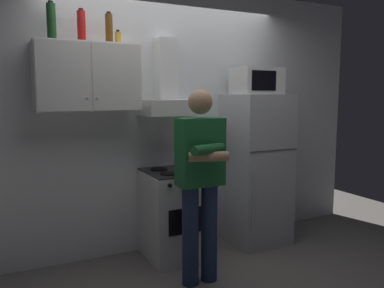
{
  "coord_description": "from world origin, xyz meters",
  "views": [
    {
      "loc": [
        -1.59,
        -3.18,
        1.6
      ],
      "look_at": [
        0.0,
        0.0,
        1.15
      ],
      "focal_mm": 36.66,
      "sensor_mm": 36.0,
      "label": 1
    }
  ],
  "objects_px": {
    "cooking_pot": "(193,165)",
    "bottle_wine_green": "(51,22)",
    "bottle_spice_jar": "(118,38)",
    "stove_oven": "(176,213)",
    "microwave": "(257,81)",
    "refrigerator": "(256,169)",
    "range_hood": "(170,95)",
    "upper_cabinet": "(87,77)",
    "bottle_soda_red": "(81,26)",
    "bottle_beer_brown": "(109,29)",
    "person_standing": "(200,179)"
  },
  "relations": [
    {
      "from": "cooking_pot",
      "to": "bottle_wine_green",
      "type": "bearing_deg",
      "value": 168.17
    },
    {
      "from": "bottle_beer_brown",
      "to": "cooking_pot",
      "type": "bearing_deg",
      "value": -18.19
    },
    {
      "from": "refrigerator",
      "to": "person_standing",
      "type": "height_order",
      "value": "person_standing"
    },
    {
      "from": "refrigerator",
      "to": "cooking_pot",
      "type": "xyz_separation_m",
      "value": [
        -0.82,
        -0.12,
        0.13
      ]
    },
    {
      "from": "upper_cabinet",
      "to": "range_hood",
      "type": "xyz_separation_m",
      "value": [
        0.8,
        0.0,
        -0.15
      ]
    },
    {
      "from": "stove_oven",
      "to": "bottle_spice_jar",
      "type": "relative_size",
      "value": 6.54
    },
    {
      "from": "range_hood",
      "to": "bottle_wine_green",
      "type": "xyz_separation_m",
      "value": [
        -1.08,
        0.01,
        0.61
      ]
    },
    {
      "from": "range_hood",
      "to": "person_standing",
      "type": "height_order",
      "value": "range_hood"
    },
    {
      "from": "upper_cabinet",
      "to": "bottle_soda_red",
      "type": "xyz_separation_m",
      "value": [
        -0.03,
        0.0,
        0.44
      ]
    },
    {
      "from": "range_hood",
      "to": "bottle_wine_green",
      "type": "height_order",
      "value": "bottle_wine_green"
    },
    {
      "from": "bottle_wine_green",
      "to": "upper_cabinet",
      "type": "bearing_deg",
      "value": -1.86
    },
    {
      "from": "cooking_pot",
      "to": "bottle_spice_jar",
      "type": "height_order",
      "value": "bottle_spice_jar"
    },
    {
      "from": "stove_oven",
      "to": "bottle_spice_jar",
      "type": "xyz_separation_m",
      "value": [
        -0.5,
        0.15,
        1.68
      ]
    },
    {
      "from": "microwave",
      "to": "bottle_spice_jar",
      "type": "relative_size",
      "value": 3.59
    },
    {
      "from": "range_hood",
      "to": "cooking_pot",
      "type": "xyz_separation_m",
      "value": [
        0.13,
        -0.25,
        -0.67
      ]
    },
    {
      "from": "upper_cabinet",
      "to": "bottle_spice_jar",
      "type": "distance_m",
      "value": 0.47
    },
    {
      "from": "range_hood",
      "to": "bottle_soda_red",
      "type": "bearing_deg",
      "value": 179.81
    },
    {
      "from": "cooking_pot",
      "to": "bottle_spice_jar",
      "type": "bearing_deg",
      "value": 156.72
    },
    {
      "from": "refrigerator",
      "to": "person_standing",
      "type": "xyz_separation_m",
      "value": [
        -1.0,
        -0.61,
        0.1
      ]
    },
    {
      "from": "refrigerator",
      "to": "cooking_pot",
      "type": "height_order",
      "value": "refrigerator"
    },
    {
      "from": "upper_cabinet",
      "to": "bottle_wine_green",
      "type": "bearing_deg",
      "value": 178.14
    },
    {
      "from": "upper_cabinet",
      "to": "bottle_spice_jar",
      "type": "xyz_separation_m",
      "value": [
        0.3,
        0.03,
        0.36
      ]
    },
    {
      "from": "upper_cabinet",
      "to": "cooking_pot",
      "type": "relative_size",
      "value": 2.83
    },
    {
      "from": "microwave",
      "to": "upper_cabinet",
      "type": "bearing_deg",
      "value": 176.52
    },
    {
      "from": "refrigerator",
      "to": "cooking_pot",
      "type": "bearing_deg",
      "value": -171.68
    },
    {
      "from": "range_hood",
      "to": "bottle_spice_jar",
      "type": "xyz_separation_m",
      "value": [
        -0.5,
        0.03,
        0.51
      ]
    },
    {
      "from": "cooking_pot",
      "to": "bottle_wine_green",
      "type": "xyz_separation_m",
      "value": [
        -1.21,
        0.25,
        1.27
      ]
    },
    {
      "from": "stove_oven",
      "to": "upper_cabinet",
      "type": "bearing_deg",
      "value": 171.1
    },
    {
      "from": "stove_oven",
      "to": "refrigerator",
      "type": "relative_size",
      "value": 0.55
    },
    {
      "from": "cooking_pot",
      "to": "bottle_beer_brown",
      "type": "relative_size",
      "value": 1.14
    },
    {
      "from": "microwave",
      "to": "bottle_wine_green",
      "type": "bearing_deg",
      "value": 176.75
    },
    {
      "from": "cooking_pot",
      "to": "bottle_wine_green",
      "type": "distance_m",
      "value": 1.78
    },
    {
      "from": "microwave",
      "to": "bottle_soda_red",
      "type": "distance_m",
      "value": 1.84
    },
    {
      "from": "upper_cabinet",
      "to": "bottle_wine_green",
      "type": "height_order",
      "value": "bottle_wine_green"
    },
    {
      "from": "cooking_pot",
      "to": "bottle_wine_green",
      "type": "relative_size",
      "value": 0.98
    },
    {
      "from": "refrigerator",
      "to": "bottle_wine_green",
      "type": "relative_size",
      "value": 4.91
    },
    {
      "from": "stove_oven",
      "to": "bottle_spice_jar",
      "type": "bearing_deg",
      "value": 163.04
    },
    {
      "from": "stove_oven",
      "to": "range_hood",
      "type": "xyz_separation_m",
      "value": [
        0.0,
        0.13,
        1.16
      ]
    },
    {
      "from": "stove_oven",
      "to": "range_hood",
      "type": "height_order",
      "value": "range_hood"
    },
    {
      "from": "stove_oven",
      "to": "bottle_wine_green",
      "type": "relative_size",
      "value": 2.68
    },
    {
      "from": "refrigerator",
      "to": "bottle_beer_brown",
      "type": "xyz_separation_m",
      "value": [
        -1.54,
        0.12,
        1.38
      ]
    },
    {
      "from": "range_hood",
      "to": "stove_oven",
      "type": "bearing_deg",
      "value": -90.0
    },
    {
      "from": "bottle_spice_jar",
      "to": "bottle_soda_red",
      "type": "bearing_deg",
      "value": -175.75
    },
    {
      "from": "range_hood",
      "to": "bottle_soda_red",
      "type": "relative_size",
      "value": 2.62
    },
    {
      "from": "stove_oven",
      "to": "cooking_pot",
      "type": "height_order",
      "value": "cooking_pot"
    },
    {
      "from": "stove_oven",
      "to": "bottle_spice_jar",
      "type": "height_order",
      "value": "bottle_spice_jar"
    },
    {
      "from": "stove_oven",
      "to": "microwave",
      "type": "relative_size",
      "value": 1.82
    },
    {
      "from": "microwave",
      "to": "person_standing",
      "type": "bearing_deg",
      "value": -148.0
    },
    {
      "from": "person_standing",
      "to": "cooking_pot",
      "type": "relative_size",
      "value": 5.16
    },
    {
      "from": "upper_cabinet",
      "to": "bottle_soda_red",
      "type": "bearing_deg",
      "value": 173.25
    }
  ]
}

